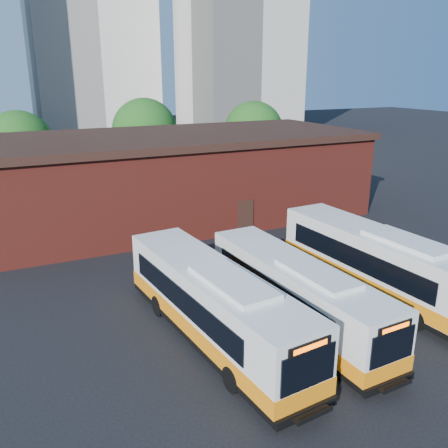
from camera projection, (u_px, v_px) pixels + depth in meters
name	position (u px, v px, depth m)	size (l,w,h in m)	color
ground	(339.00, 341.00, 19.69)	(220.00, 220.00, 0.00)	black
bus_midwest	(214.00, 307.00, 19.37)	(3.62, 12.29, 3.30)	silver
bus_mideast	(296.00, 296.00, 20.59)	(2.84, 11.38, 3.07)	silver
bus_east	(379.00, 266.00, 23.46)	(3.34, 12.58, 3.39)	silver
depot_building	(174.00, 176.00, 35.90)	(28.60, 12.60, 6.40)	maroon
tree_west	(19.00, 145.00, 41.68)	(6.00, 6.00, 7.65)	#382314
tree_mid	(145.00, 131.00, 48.20)	(6.56, 6.56, 8.36)	#382314
tree_east	(254.00, 131.00, 50.23)	(6.24, 6.24, 7.96)	#382314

